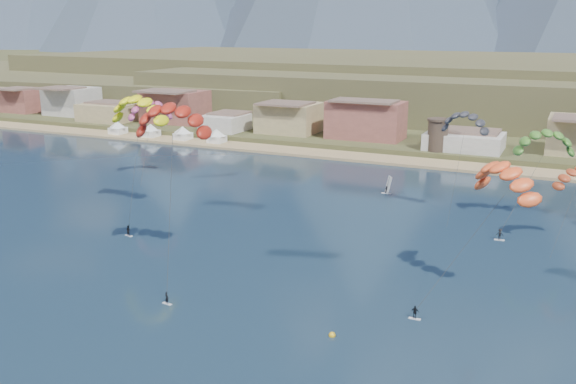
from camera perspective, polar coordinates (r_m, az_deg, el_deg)
The scene contains 15 objects.
ground at distance 68.29m, azimuth -11.87°, elevation -14.54°, with size 2400.00×2400.00×0.00m, color black.
beach at distance 160.63m, azimuth 11.30°, elevation 2.81°, with size 2200.00×12.00×0.90m.
land at distance 608.82m, azimuth 22.03°, elevation 10.77°, with size 2200.00×900.00×4.00m.
foothills at distance 280.68m, azimuth 22.35°, elevation 8.92°, with size 940.00×210.00×18.00m.
town at distance 187.23m, azimuth 0.63°, elevation 7.21°, with size 400.00×24.00×12.00m.
watchtower at distance 166.13m, azimuth 13.77°, elevation 5.22°, with size 5.82×5.82×8.60m.
beach_tents at distance 192.45m, azimuth -11.32°, elevation 5.84°, with size 43.40×6.40×5.00m.
kitesurfer_red at distance 83.94m, azimuth -10.79°, elevation 7.08°, with size 11.89×14.14×25.57m.
kitesurfer_yellow at distance 113.05m, azimuth -13.77°, elevation 7.83°, with size 12.40×14.34×24.17m.
kitesurfer_orange at distance 79.72m, azimuth 19.65°, elevation 1.58°, with size 13.79×16.82×20.73m.
kitesurfer_green at distance 112.98m, azimuth 22.83°, elevation 4.55°, with size 11.27×15.65×19.46m.
distant_kite_pink at distance 139.85m, azimuth -12.73°, elevation 7.76°, with size 10.01×9.88×19.81m.
distant_kite_dark at distance 112.37m, azimuth 16.18°, elevation 6.57°, with size 9.35×6.60×20.78m.
windsurfer at distance 128.92m, azimuth 9.23°, elevation 0.36°, with size 2.10×2.29×3.72m.
buoy at distance 70.39m, azimuth 4.13°, elevation -13.16°, with size 0.78×0.78×0.78m.
Camera 1 is at (36.98, -46.79, 33.27)m, focal length 38.18 mm.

